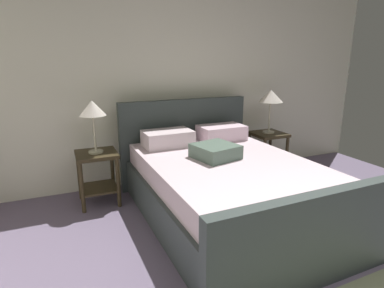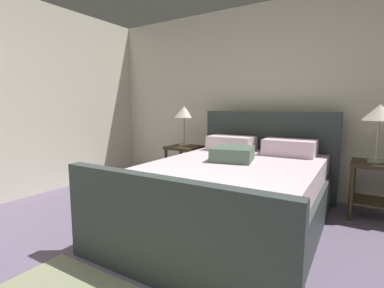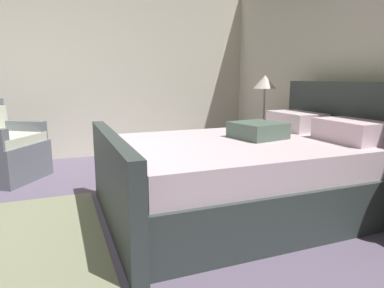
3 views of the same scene
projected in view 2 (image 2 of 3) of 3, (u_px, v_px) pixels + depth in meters
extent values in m
cube|color=#ECE9CE|center=(288.00, 99.00, 3.72)|extent=(5.70, 0.12, 2.53)
cube|color=#37413E|center=(232.00, 206.00, 2.78)|extent=(1.63, 2.19, 0.40)
cube|color=#37413E|center=(266.00, 154.00, 3.69)|extent=(1.71, 0.13, 1.11)
cube|color=#37413E|center=(163.00, 233.00, 1.80)|extent=(1.71, 0.13, 0.74)
cube|color=silver|center=(233.00, 175.00, 2.74)|extent=(1.55, 2.13, 0.22)
cube|color=silver|center=(231.00, 143.00, 3.57)|extent=(0.57, 0.37, 0.18)
cube|color=silver|center=(290.00, 147.00, 3.21)|extent=(0.57, 0.37, 0.18)
cube|color=#546A5C|center=(233.00, 154.00, 2.89)|extent=(0.48, 0.48, 0.14)
cube|color=#382D19|center=(375.00, 164.00, 2.91)|extent=(0.44, 0.44, 0.04)
cube|color=#382D19|center=(372.00, 202.00, 2.96)|extent=(0.40, 0.40, 0.02)
cylinder|color=#382D19|center=(351.00, 194.00, 2.89)|extent=(0.04, 0.04, 0.56)
cylinder|color=#382D19|center=(353.00, 185.00, 3.21)|extent=(0.04, 0.04, 0.56)
cylinder|color=#B7B293|center=(376.00, 161.00, 2.90)|extent=(0.16, 0.16, 0.02)
cylinder|color=#B7B293|center=(377.00, 141.00, 2.88)|extent=(0.02, 0.02, 0.41)
cone|color=silver|center=(380.00, 112.00, 2.84)|extent=(0.33, 0.33, 0.17)
cube|color=#382D19|center=(184.00, 147.00, 4.11)|extent=(0.44, 0.44, 0.04)
cube|color=#382D19|center=(184.00, 174.00, 4.16)|extent=(0.40, 0.40, 0.02)
cylinder|color=#382D19|center=(166.00, 168.00, 4.09)|extent=(0.04, 0.04, 0.56)
cylinder|color=#382D19|center=(188.00, 172.00, 3.89)|extent=(0.04, 0.04, 0.56)
cylinder|color=#382D19|center=(181.00, 164.00, 4.41)|extent=(0.04, 0.04, 0.56)
cylinder|color=#382D19|center=(202.00, 167.00, 4.21)|extent=(0.04, 0.04, 0.56)
cylinder|color=#B7B293|center=(184.00, 145.00, 4.10)|extent=(0.16, 0.16, 0.02)
cylinder|color=#B7B293|center=(184.00, 131.00, 4.08)|extent=(0.02, 0.02, 0.39)
cone|color=silver|center=(184.00, 112.00, 4.04)|extent=(0.28, 0.28, 0.16)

